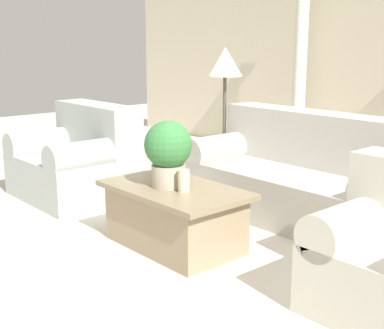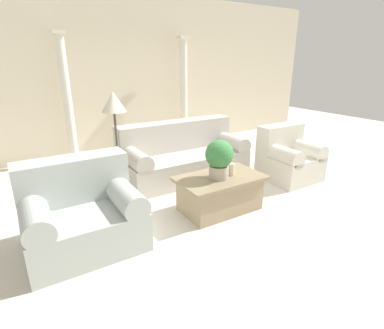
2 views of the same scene
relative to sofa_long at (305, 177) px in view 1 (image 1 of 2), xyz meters
name	(u,v)px [view 1 (image 1 of 2)]	position (x,y,z in m)	size (l,w,h in m)	color
ground_plane	(215,240)	(-0.08, -1.02, -0.36)	(16.00, 16.00, 0.00)	silver
sofa_long	(305,177)	(0.00, 0.00, 0.00)	(2.09, 0.94, 0.92)	#B7B2A8
loveseat	(79,159)	(-1.92, -1.17, 0.01)	(1.16, 0.94, 0.92)	#ADB4AE
coffee_table	(175,216)	(-0.20, -1.33, -0.12)	(1.14, 0.68, 0.47)	#998466
potted_plant	(168,151)	(-0.24, -1.35, 0.38)	(0.36, 0.36, 0.50)	#B2A893
pillar_candle	(184,181)	(-0.05, -1.37, 0.19)	(0.09, 0.09, 0.16)	beige
floor_lamp	(225,70)	(-1.09, 0.07, 0.89)	(0.35, 0.35, 1.48)	#4C473D
column_left	(300,67)	(-1.44, 1.74, 0.85)	(0.23, 0.23, 2.38)	silver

